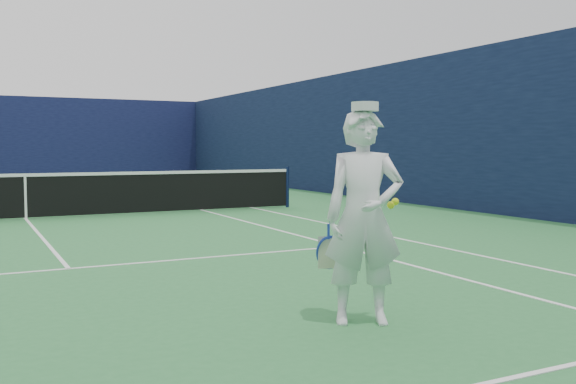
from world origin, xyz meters
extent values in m
plane|color=#2C7339|center=(0.00, 0.00, 0.00)|extent=(80.00, 80.00, 0.00)
cube|color=white|center=(5.49, 0.00, 0.00)|extent=(0.06, 23.83, 0.01)
cube|color=white|center=(4.12, 0.00, 0.00)|extent=(0.06, 23.77, 0.01)
cube|color=white|center=(0.00, 6.40, 0.00)|extent=(8.23, 0.06, 0.01)
cube|color=white|center=(0.00, -6.40, 0.00)|extent=(8.23, 0.06, 0.01)
cube|color=white|center=(0.00, 0.00, 0.00)|extent=(0.06, 12.80, 0.01)
cube|color=white|center=(0.00, 11.73, 0.00)|extent=(0.06, 0.30, 0.01)
cube|color=#0E1735|center=(10.00, 0.00, 2.00)|extent=(0.12, 36.12, 4.00)
cylinder|color=#141E4C|center=(6.40, 0.00, 0.54)|extent=(0.09, 0.09, 1.07)
cube|color=black|center=(0.00, 0.00, 0.50)|extent=(12.79, 0.02, 0.92)
cube|color=white|center=(0.00, 0.00, 0.97)|extent=(12.79, 0.04, 0.07)
cube|color=white|center=(0.00, 0.00, 0.47)|extent=(0.05, 0.03, 0.94)
imported|color=white|center=(1.99, -10.26, 0.96)|extent=(0.82, 0.70, 1.91)
cylinder|color=white|center=(1.99, -10.26, 1.93)|extent=(0.24, 0.24, 0.08)
cube|color=white|center=(2.05, -10.14, 1.90)|extent=(0.21, 0.16, 0.02)
cylinder|color=navy|center=(1.77, -10.07, 0.99)|extent=(0.07, 0.10, 0.22)
cube|color=#2036AE|center=(1.77, -10.01, 0.81)|extent=(0.03, 0.03, 0.14)
torus|color=#2036AE|center=(1.82, -9.96, 0.61)|extent=(0.31, 0.21, 0.29)
cube|color=beige|center=(1.82, -9.96, 0.61)|extent=(0.20, 0.09, 0.30)
sphere|color=#E9F21B|center=(2.27, -10.27, 1.05)|extent=(0.07, 0.07, 0.07)
sphere|color=#E9F21B|center=(2.32, -10.27, 1.08)|extent=(0.07, 0.07, 0.07)
camera|label=1|loc=(-1.16, -15.01, 1.58)|focal=40.00mm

